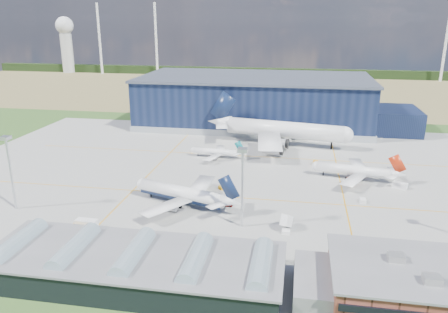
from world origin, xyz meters
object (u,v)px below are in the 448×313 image
at_px(gse_cart_b, 288,140).
at_px(car_a, 226,204).
at_px(ops_building, 448,291).
at_px(gse_van_a, 87,224).
at_px(airliner_regional, 215,149).
at_px(gse_van_b, 400,186).
at_px(gse_van_c, 227,251).
at_px(gse_cart_a, 363,201).
at_px(car_b, 161,251).
at_px(light_mast_center, 242,175).
at_px(gse_tug_b, 223,187).
at_px(airliner_red, 353,165).
at_px(light_mast_west, 9,161).
at_px(gse_tug_c, 315,163).
at_px(airliner_widebody, 285,121).
at_px(gse_tug_a, 78,228).
at_px(airstair, 286,224).
at_px(airliner_navy, 181,186).
at_px(hangar, 260,103).

xyz_separation_m(gse_cart_b, car_a, (-16.22, -79.04, 0.09)).
distance_m(ops_building, gse_van_a, 90.06).
relative_size(airliner_regional, gse_van_b, 5.05).
bearing_deg(gse_cart_b, gse_van_c, -141.07).
xyz_separation_m(gse_cart_a, gse_van_b, (14.01, 14.41, 0.47)).
height_order(airliner_regional, car_b, airliner_regional).
relative_size(light_mast_center, car_b, 7.03).
bearing_deg(gse_van_b, gse_cart_a, 163.54).
height_order(gse_tug_b, gse_cart_b, gse_tug_b).
xyz_separation_m(airliner_red, gse_van_b, (15.20, -6.45, -4.33)).
relative_size(light_mast_west, gse_tug_c, 7.17).
height_order(airliner_widebody, car_b, airliner_widebody).
xyz_separation_m(gse_tug_a, gse_van_b, (93.71, 48.13, 0.26)).
xyz_separation_m(gse_cart_b, airstair, (2.75, -91.50, 1.02)).
distance_m(airliner_navy, gse_cart_a, 57.69).
bearing_deg(airliner_widebody, gse_tug_b, -96.75).
distance_m(hangar, gse_tug_b, 98.73).
bearing_deg(gse_van_c, hangar, -4.53).
distance_m(airstair, car_b, 35.40).
bearing_deg(gse_van_b, light_mast_west, 135.22).
xyz_separation_m(hangar, car_b, (-10.58, -142.80, -11.08)).
bearing_deg(airliner_regional, car_a, 109.69).
xyz_separation_m(gse_tug_b, car_b, (-7.65, -44.73, -0.07)).
bearing_deg(airliner_navy, hangar, -78.44).
xyz_separation_m(light_mast_center, gse_tug_b, (-10.11, 26.73, -14.82)).
relative_size(light_mast_center, gse_van_a, 3.84).
distance_m(airliner_regional, gse_van_c, 78.88).
bearing_deg(hangar, airliner_widebody, -69.12).
bearing_deg(gse_cart_b, gse_tug_a, -162.80).
relative_size(light_mast_west, gse_tug_b, 8.16).
xyz_separation_m(airliner_red, gse_cart_a, (1.19, -20.86, -4.80)).
xyz_separation_m(airliner_widebody, gse_tug_b, (-18.11, -58.27, -10.56)).
bearing_deg(airliner_regional, gse_tug_a, 75.49).
relative_size(airliner_regional, gse_cart_b, 9.11).
height_order(ops_building, gse_van_b, ops_building).
xyz_separation_m(airliner_regional, airstair, (31.94, -60.27, -2.31)).
bearing_deg(ops_building, gse_tug_b, 134.17).
bearing_deg(airliner_navy, light_mast_west, 31.68).
xyz_separation_m(light_mast_center, gse_tug_c, (21.70, 58.81, -14.73)).
distance_m(light_mast_center, gse_van_b, 63.92).
bearing_deg(light_mast_center, car_b, -134.63).
relative_size(light_mast_west, gse_van_a, 3.84).
xyz_separation_m(hangar, airliner_regional, (-12.35, -64.04, -7.71)).
bearing_deg(light_mast_west, airliner_widebody, 47.46).
relative_size(airliner_red, gse_van_c, 6.67).
height_order(airliner_red, gse_van_c, airliner_red).
distance_m(airliner_red, car_b, 81.27).
height_order(light_mast_west, airliner_navy, light_mast_west).
height_order(hangar, gse_van_a, hangar).
height_order(gse_tug_a, gse_van_c, gse_van_c).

